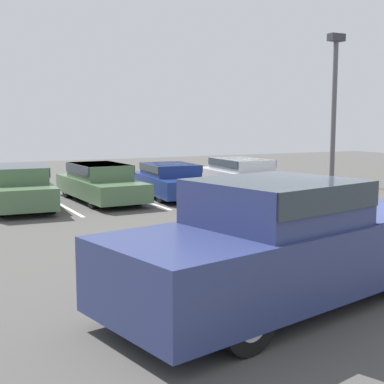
{
  "coord_description": "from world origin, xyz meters",
  "views": [
    {
      "loc": [
        -6.18,
        -6.87,
        2.64
      ],
      "look_at": [
        -0.4,
        4.23,
        1.0
      ],
      "focal_mm": 50.0,
      "sensor_mm": 36.0,
      "label": 1
    }
  ],
  "objects": [
    {
      "name": "ground_plane",
      "position": [
        0.0,
        0.0,
        0.0
      ],
      "size": [
        60.0,
        60.0,
        0.0
      ],
      "primitive_type": "plane",
      "color": "#4C4947"
    },
    {
      "name": "stall_stripe_b",
      "position": [
        -2.09,
        10.17,
        0.0
      ],
      "size": [
        0.12,
        5.23,
        0.01
      ],
      "primitive_type": "cube",
      "color": "white",
      "rests_on": "ground_plane"
    },
    {
      "name": "stall_stripe_c",
      "position": [
        0.62,
        10.17,
        0.0
      ],
      "size": [
        0.12,
        5.23,
        0.01
      ],
      "primitive_type": "cube",
      "color": "white",
      "rests_on": "ground_plane"
    },
    {
      "name": "stall_stripe_d",
      "position": [
        3.32,
        10.17,
        0.0
      ],
      "size": [
        0.12,
        5.23,
        0.01
      ],
      "primitive_type": "cube",
      "color": "white",
      "rests_on": "ground_plane"
    },
    {
      "name": "stall_stripe_e",
      "position": [
        6.02,
        10.17,
        0.0
      ],
      "size": [
        0.12,
        5.23,
        0.01
      ],
      "primitive_type": "cube",
      "color": "white",
      "rests_on": "ground_plane"
    },
    {
      "name": "pickup_truck",
      "position": [
        -1.41,
        -0.76,
        0.91
      ],
      "size": [
        6.07,
        3.18,
        1.84
      ],
      "rotation": [
        0.0,
        0.0,
        0.2
      ],
      "color": "navy",
      "rests_on": "ground_plane"
    },
    {
      "name": "parked_sedan_a",
      "position": [
        -3.38,
        9.99,
        0.69
      ],
      "size": [
        1.99,
        4.43,
        1.31
      ],
      "rotation": [
        0.0,
        0.0,
        -1.64
      ],
      "color": "#4C6B47",
      "rests_on": "ground_plane"
    },
    {
      "name": "parked_sedan_b",
      "position": [
        -0.7,
        10.36,
        0.67
      ],
      "size": [
        1.85,
        4.83,
        1.26
      ],
      "rotation": [
        0.0,
        0.0,
        -1.54
      ],
      "color": "#4C6B47",
      "rests_on": "ground_plane"
    },
    {
      "name": "parked_sedan_c",
      "position": [
        1.83,
        10.19,
        0.63
      ],
      "size": [
        2.16,
        4.4,
        1.18
      ],
      "rotation": [
        0.0,
        0.0,
        -1.67
      ],
      "color": "navy",
      "rests_on": "ground_plane"
    },
    {
      "name": "parked_sedan_d",
      "position": [
        4.78,
        10.12,
        0.67
      ],
      "size": [
        2.07,
        4.83,
        1.26
      ],
      "rotation": [
        0.0,
        0.0,
        -1.64
      ],
      "color": "#B7BABF",
      "rests_on": "ground_plane"
    },
    {
      "name": "light_post",
      "position": [
        9.45,
        10.36,
        3.69
      ],
      "size": [
        0.7,
        0.36,
        6.23
      ],
      "color": "#515156",
      "rests_on": "ground_plane"
    },
    {
      "name": "wheel_stop_curb",
      "position": [
        1.16,
        13.39,
        0.07
      ],
      "size": [
        1.8,
        0.2,
        0.14
      ],
      "primitive_type": "cube",
      "color": "#B7B2A8",
      "rests_on": "ground_plane"
    }
  ]
}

